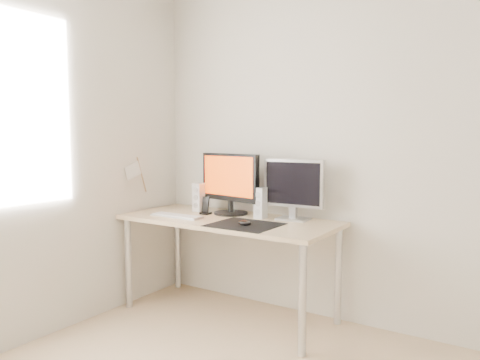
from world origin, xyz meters
The scene contains 11 objects.
wall_back centered at (0.00, 1.75, 1.25)m, with size 3.50×3.50×0.00m, color silver.
mousepad centered at (-0.69, 1.23, 0.73)m, with size 0.45×0.40×0.00m, color black.
mouse centered at (-0.67, 1.20, 0.75)m, with size 0.10×0.06×0.04m, color black.
desk centered at (-0.93, 1.38, 0.65)m, with size 1.60×0.70×0.73m.
main_monitor centered at (-1.02, 1.53, 0.98)m, with size 0.55×0.30×0.47m.
second_monitor centered at (-0.50, 1.58, 0.97)m, with size 0.45×0.17×0.43m.
speaker_left centered at (-1.31, 1.52, 0.84)m, with size 0.07×0.09×0.23m.
speaker_right centered at (-0.73, 1.51, 0.84)m, with size 0.07×0.09×0.23m.
keyboard centered at (-1.29, 1.22, 0.74)m, with size 0.42×0.13×0.02m.
phone_dock centered at (-1.18, 1.43, 0.77)m, with size 0.08×0.06×0.14m.
pennant centered at (-1.72, 1.24, 1.05)m, with size 0.01×0.23×0.29m.
Camera 1 is at (0.99, -1.40, 1.34)m, focal length 35.00 mm.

